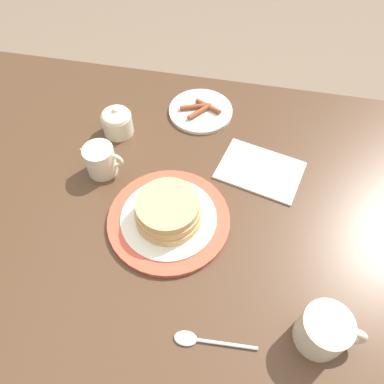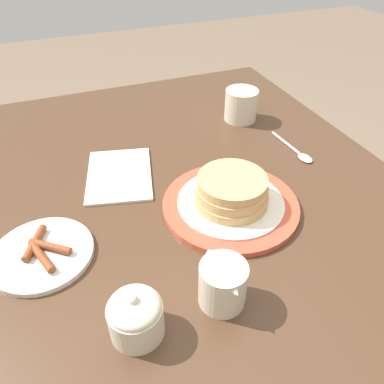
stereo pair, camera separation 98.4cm
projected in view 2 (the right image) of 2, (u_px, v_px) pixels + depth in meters
The scene contains 8 objects.
dining_table at pixel (207, 257), 0.81m from camera, with size 1.38×0.94×0.75m.
pancake_plate at pixel (231, 197), 0.75m from camera, with size 0.28×0.28×0.07m.
side_plate_bacon at pixel (42, 253), 0.66m from camera, with size 0.18×0.18×0.02m.
coffee_mug at pixel (241, 104), 1.04m from camera, with size 0.12×0.09×0.09m.
creamer_pitcher at pixel (223, 284), 0.57m from camera, with size 0.11×0.07×0.09m.
sugar_bowl at pixel (136, 316), 0.53m from camera, with size 0.08×0.08×0.08m.
napkin at pixel (119, 175), 0.85m from camera, with size 0.23×0.18×0.01m.
spoon at pixel (298, 153), 0.92m from camera, with size 0.16×0.03×0.01m.
Camera 2 is at (-0.49, 0.23, 1.25)m, focal length 35.00 mm.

